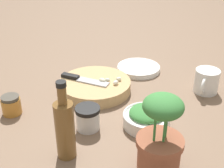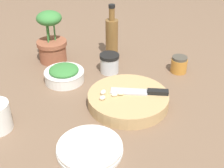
{
  "view_description": "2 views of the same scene",
  "coord_description": "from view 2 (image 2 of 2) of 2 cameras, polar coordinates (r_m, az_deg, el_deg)",
  "views": [
    {
      "loc": [
        0.55,
        0.72,
        0.56
      ],
      "look_at": [
        0.02,
        -0.02,
        0.06
      ],
      "focal_mm": 50.0,
      "sensor_mm": 36.0,
      "label": 1
    },
    {
      "loc": [
        -0.66,
        -0.55,
        0.58
      ],
      "look_at": [
        0.03,
        -0.05,
        0.05
      ],
      "focal_mm": 50.0,
      "sensor_mm": 36.0,
      "label": 2
    }
  ],
  "objects": [
    {
      "name": "plate_stack",
      "position": [
        0.83,
        -4.09,
        -11.68
      ],
      "size": [
        0.17,
        0.17,
        0.02
      ],
      "color": "silver",
      "rests_on": "ground_plane"
    },
    {
      "name": "potted_herb",
      "position": [
        1.25,
        -11.02,
        7.8
      ],
      "size": [
        0.12,
        0.12,
        0.2
      ],
      "color": "#935138",
      "rests_on": "ground_plane"
    },
    {
      "name": "herb_bowl",
      "position": [
        1.12,
        -8.74,
        1.82
      ],
      "size": [
        0.14,
        0.14,
        0.06
      ],
      "color": "silver",
      "rests_on": "ground_plane"
    },
    {
      "name": "cutting_board",
      "position": [
        0.99,
        2.96,
        -2.86
      ],
      "size": [
        0.25,
        0.25,
        0.04
      ],
      "color": "tan",
      "rests_on": "ground_plane"
    },
    {
      "name": "garlic_cloves",
      "position": [
        0.96,
        -0.26,
        -1.84
      ],
      "size": [
        0.08,
        0.07,
        0.01
      ],
      "color": "silver",
      "rests_on": "cutting_board"
    },
    {
      "name": "honey_jar",
      "position": [
        1.19,
        12.15,
        3.51
      ],
      "size": [
        0.06,
        0.06,
        0.06
      ],
      "color": "#BC7A2D",
      "rests_on": "ground_plane"
    },
    {
      "name": "oil_bottle",
      "position": [
        1.25,
        -0.04,
        8.59
      ],
      "size": [
        0.05,
        0.05,
        0.22
      ],
      "color": "brown",
      "rests_on": "ground_plane"
    },
    {
      "name": "chef_knife",
      "position": [
        0.98,
        5.69,
        -1.42
      ],
      "size": [
        0.12,
        0.17,
        0.01
      ],
      "rotation": [
        0.0,
        0.0,
        0.54
      ],
      "color": "black",
      "rests_on": "cutting_board"
    },
    {
      "name": "ground_plane",
      "position": [
        1.03,
        -3.13,
        -2.39
      ],
      "size": [
        5.0,
        5.0,
        0.0
      ],
      "primitive_type": "plane",
      "color": "brown"
    },
    {
      "name": "spice_jar",
      "position": [
        1.16,
        -0.47,
        3.83
      ],
      "size": [
        0.07,
        0.07,
        0.07
      ],
      "color": "silver",
      "rests_on": "ground_plane"
    }
  ]
}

